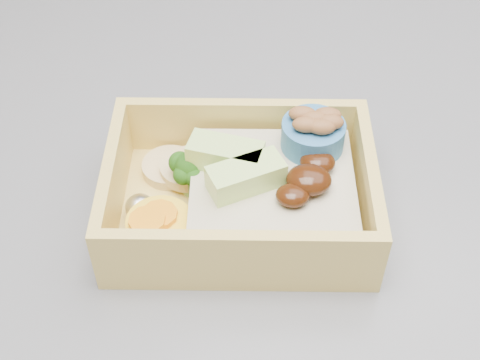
{
  "coord_description": "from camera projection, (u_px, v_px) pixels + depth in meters",
  "views": [
    {
      "loc": [
        -0.06,
        -0.52,
        1.26
      ],
      "look_at": [
        -0.08,
        -0.23,
        0.95
      ],
      "focal_mm": 50.0,
      "sensor_mm": 36.0,
      "label": 1
    }
  ],
  "objects": [
    {
      "name": "bento_box",
      "position": [
        248.0,
        190.0,
        0.43
      ],
      "size": [
        0.18,
        0.13,
        0.06
      ],
      "rotation": [
        0.0,
        0.0,
        0.05
      ],
      "color": "#E1C05D",
      "rests_on": "island"
    }
  ]
}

